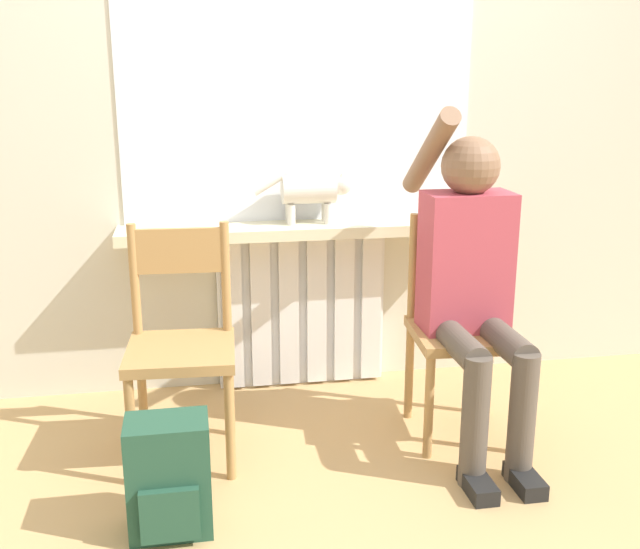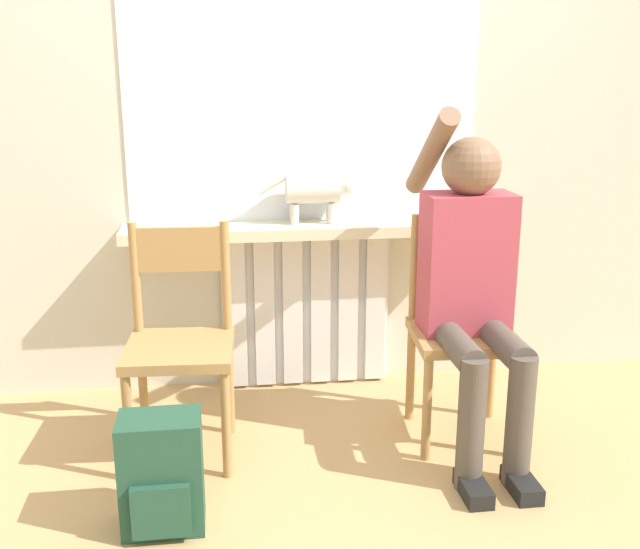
{
  "view_description": "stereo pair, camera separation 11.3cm",
  "coord_description": "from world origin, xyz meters",
  "px_view_note": "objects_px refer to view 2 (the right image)",
  "views": [
    {
      "loc": [
        -0.5,
        -2.17,
        1.47
      ],
      "look_at": [
        0.0,
        0.66,
        0.68
      ],
      "focal_mm": 42.0,
      "sensor_mm": 36.0,
      "label": 1
    },
    {
      "loc": [
        -0.39,
        -2.19,
        1.47
      ],
      "look_at": [
        0.0,
        0.66,
        0.68
      ],
      "focal_mm": 42.0,
      "sensor_mm": 36.0,
      "label": 2
    }
  ],
  "objects_px": {
    "cat": "(317,190)",
    "backpack": "(162,474)",
    "chair_left": "(180,339)",
    "person": "(473,279)",
    "chair_right": "(462,326)"
  },
  "relations": [
    {
      "from": "cat",
      "to": "backpack",
      "type": "relative_size",
      "value": 1.14
    },
    {
      "from": "chair_left",
      "to": "cat",
      "type": "xyz_separation_m",
      "value": [
        0.61,
        0.55,
        0.48
      ]
    },
    {
      "from": "chair_left",
      "to": "backpack",
      "type": "xyz_separation_m",
      "value": [
        -0.05,
        -0.52,
        -0.27
      ]
    },
    {
      "from": "person",
      "to": "backpack",
      "type": "height_order",
      "value": "person"
    },
    {
      "from": "person",
      "to": "cat",
      "type": "relative_size",
      "value": 2.98
    },
    {
      "from": "backpack",
      "to": "cat",
      "type": "bearing_deg",
      "value": 58.47
    },
    {
      "from": "cat",
      "to": "chair_right",
      "type": "bearing_deg",
      "value": -47.24
    },
    {
      "from": "chair_left",
      "to": "person",
      "type": "bearing_deg",
      "value": -2.14
    },
    {
      "from": "person",
      "to": "cat",
      "type": "height_order",
      "value": "person"
    },
    {
      "from": "chair_right",
      "to": "chair_left",
      "type": "bearing_deg",
      "value": -175.7
    },
    {
      "from": "chair_left",
      "to": "cat",
      "type": "bearing_deg",
      "value": 45.71
    },
    {
      "from": "chair_right",
      "to": "backpack",
      "type": "relative_size",
      "value": 2.29
    },
    {
      "from": "chair_left",
      "to": "backpack",
      "type": "relative_size",
      "value": 2.29
    },
    {
      "from": "cat",
      "to": "person",
      "type": "bearing_deg",
      "value": -52.33
    },
    {
      "from": "chair_right",
      "to": "person",
      "type": "xyz_separation_m",
      "value": [
        -0.0,
        -0.11,
        0.23
      ]
    }
  ]
}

